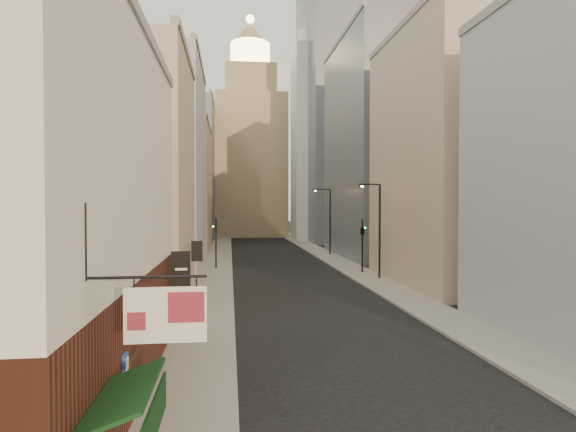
# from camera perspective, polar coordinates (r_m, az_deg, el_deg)

# --- Properties ---
(sidewalk_left) EXTENTS (3.00, 140.00, 0.15)m
(sidewalk_left) POSITION_cam_1_polar(r_m,az_deg,el_deg) (61.92, -8.08, -4.45)
(sidewalk_left) COLOR gray
(sidewalk_left) RESTS_ON ground
(sidewalk_right) EXTENTS (3.00, 140.00, 0.15)m
(sidewalk_right) POSITION_cam_1_polar(r_m,az_deg,el_deg) (63.01, 3.86, -4.34)
(sidewalk_right) COLOR gray
(sidewalk_right) RESTS_ON ground
(near_building_left) EXTENTS (8.30, 23.04, 12.30)m
(near_building_left) POSITION_cam_1_polar(r_m,az_deg,el_deg) (16.61, -27.14, 0.18)
(near_building_left) COLOR #512417
(near_building_left) RESTS_ON ground
(left_bldg_beige) EXTENTS (8.00, 12.00, 16.00)m
(left_bldg_beige) POSITION_cam_1_polar(r_m,az_deg,el_deg) (33.32, -18.66, 4.18)
(left_bldg_beige) COLOR tan
(left_bldg_beige) RESTS_ON ground
(left_bldg_grey) EXTENTS (8.00, 16.00, 20.00)m
(left_bldg_grey) POSITION_cam_1_polar(r_m,az_deg,el_deg) (49.19, -14.87, 5.60)
(left_bldg_grey) COLOR #98989D
(left_bldg_grey) RESTS_ON ground
(left_bldg_tan) EXTENTS (8.00, 18.00, 17.00)m
(left_bldg_tan) POSITION_cam_1_polar(r_m,az_deg,el_deg) (66.97, -12.74, 3.18)
(left_bldg_tan) COLOR tan
(left_bldg_tan) RESTS_ON ground
(left_bldg_wingrid) EXTENTS (8.00, 20.00, 24.00)m
(left_bldg_wingrid) POSITION_cam_1_polar(r_m,az_deg,el_deg) (87.04, -11.41, 5.06)
(left_bldg_wingrid) COLOR gray
(left_bldg_wingrid) RESTS_ON ground
(right_bldg_beige) EXTENTS (8.00, 16.00, 20.00)m
(right_bldg_beige) POSITION_cam_1_polar(r_m,az_deg,el_deg) (40.62, 18.35, 6.48)
(right_bldg_beige) COLOR tan
(right_bldg_beige) RESTS_ON ground
(right_bldg_wingrid) EXTENTS (8.00, 20.00, 26.00)m
(right_bldg_wingrid) POSITION_cam_1_polar(r_m,az_deg,el_deg) (59.54, 10.05, 7.77)
(right_bldg_wingrid) COLOR gray
(right_bldg_wingrid) RESTS_ON ground
(highrise) EXTENTS (21.00, 23.00, 51.20)m
(highrise) POSITION_cam_1_polar(r_m,az_deg,el_deg) (89.83, 8.48, 13.76)
(highrise) COLOR gray
(highrise) RESTS_ON ground
(clock_tower) EXTENTS (14.00, 14.00, 44.90)m
(clock_tower) POSITION_cam_1_polar(r_m,az_deg,el_deg) (99.33, -4.48, 7.88)
(clock_tower) COLOR tan
(clock_tower) RESTS_ON ground
(white_tower) EXTENTS (8.00, 8.00, 41.50)m
(white_tower) POSITION_cam_1_polar(r_m,az_deg,el_deg) (86.83, 3.30, 9.48)
(white_tower) COLOR silver
(white_tower) RESTS_ON ground
(streetlamp_mid) EXTENTS (2.03, 0.87, 8.06)m
(streetlamp_mid) POSITION_cam_1_polar(r_m,az_deg,el_deg) (40.92, 10.58, -1.07)
(streetlamp_mid) COLOR black
(streetlamp_mid) RESTS_ON ground
(streetlamp_far) EXTENTS (2.16, 0.49, 8.28)m
(streetlamp_far) POSITION_cam_1_polar(r_m,az_deg,el_deg) (59.85, 4.81, -0.18)
(streetlamp_far) COLOR black
(streetlamp_far) RESTS_ON ground
(traffic_light_left) EXTENTS (0.63, 0.60, 5.00)m
(traffic_light_left) POSITION_cam_1_polar(r_m,az_deg,el_deg) (47.33, -8.55, -1.87)
(traffic_light_left) COLOR black
(traffic_light_left) RESTS_ON ground
(traffic_light_right) EXTENTS (0.65, 0.64, 5.00)m
(traffic_light_right) POSITION_cam_1_polar(r_m,az_deg,el_deg) (44.41, 8.80, -1.88)
(traffic_light_right) COLOR black
(traffic_light_right) RESTS_ON ground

